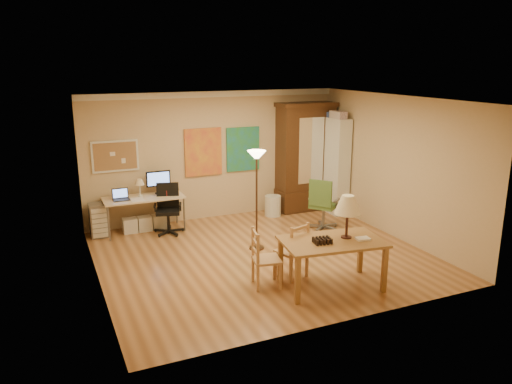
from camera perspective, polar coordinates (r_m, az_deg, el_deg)
name	(u,v)px	position (r m, az deg, el deg)	size (l,w,h in m)	color
floor	(263,256)	(8.80, 0.77, -7.28)	(5.50, 5.50, 0.00)	brown
crown_molding	(214,94)	(10.47, -4.88, 11.08)	(5.50, 0.08, 0.12)	white
corkboard	(115,156)	(10.14, -15.79, 3.97)	(0.90, 0.04, 0.62)	#AA8450
art_panel_left	(203,152)	(10.54, -6.04, 4.56)	(0.80, 0.04, 1.00)	gold
art_panel_right	(243,149)	(10.84, -1.50, 4.92)	(0.75, 0.04, 0.95)	teal
dining_table	(338,230)	(7.46, 9.34, -4.34)	(1.60, 1.09, 1.40)	brown
ladder_chair_back	(293,252)	(7.84, 4.22, -6.86)	(0.52, 0.50, 0.90)	#BB7B55
ladder_chair_left	(264,260)	(7.52, 0.98, -7.78)	(0.47, 0.48, 0.90)	#BB7B55
torchiere_lamp	(257,171)	(8.70, 0.07, 2.43)	(0.33, 0.33, 1.80)	#42291A
computer_desk	(145,210)	(10.16, -12.52, -2.02)	(1.55, 0.68, 1.17)	beige
office_chair_black	(169,220)	(10.00, -9.97, -3.18)	(0.60, 0.60, 0.98)	black
office_chair_green	(323,216)	(10.14, 7.64, -2.71)	(0.67, 0.67, 1.05)	slate
drawer_cart	(99,220)	(10.11, -17.56, -3.08)	(0.32, 0.39, 0.65)	slate
armoire	(304,164)	(11.31, 5.56, 3.23)	(1.32, 0.63, 2.42)	#371F0F
bookshelf	(334,166)	(11.20, 8.88, 2.98)	(0.32, 0.84, 2.11)	white
wastebin	(273,206)	(10.95, 1.94, -1.58)	(0.36, 0.36, 0.45)	silver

